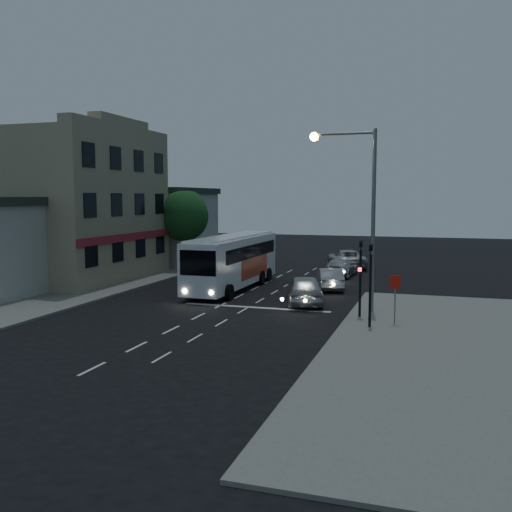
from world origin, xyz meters
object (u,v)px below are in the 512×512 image
(tour_bus, at_px, (233,260))
(traffic_signal_side, at_px, (371,275))
(car_sedan_c, at_px, (347,259))
(regulatory_sign, at_px, (395,291))
(traffic_signal_main, at_px, (360,269))
(streetlight, at_px, (360,199))
(car_sedan_a, at_px, (330,279))
(car_sedan_b, at_px, (341,267))
(car_suv, at_px, (305,289))
(street_tree, at_px, (183,214))

(tour_bus, xyz_separation_m, traffic_signal_side, (9.57, -8.64, 0.58))
(car_sedan_c, bearing_deg, regulatory_sign, 85.26)
(traffic_signal_main, height_order, streetlight, streetlight)
(regulatory_sign, bearing_deg, car_sedan_a, 116.36)
(car_sedan_b, height_order, car_sedan_c, car_sedan_c)
(regulatory_sign, bearing_deg, car_sedan_b, 107.83)
(traffic_signal_main, distance_m, streetlight, 3.61)
(traffic_signal_side, height_order, streetlight, streetlight)
(tour_bus, xyz_separation_m, streetlight, (8.62, -5.24, 3.89))
(car_sedan_a, relative_size, streetlight, 0.45)
(car_suv, bearing_deg, tour_bus, -49.14)
(traffic_signal_side, bearing_deg, streetlight, 105.70)
(traffic_signal_main, xyz_separation_m, streetlight, (-0.26, 1.42, 3.31))
(car_sedan_a, distance_m, car_sedan_c, 11.33)
(regulatory_sign, xyz_separation_m, street_tree, (-17.51, 15.26, 2.90))
(tour_bus, relative_size, car_sedan_b, 2.43)
(car_suv, relative_size, regulatory_sign, 2.15)
(car_sedan_a, bearing_deg, traffic_signal_main, 93.94)
(car_suv, relative_size, car_sedan_a, 1.16)
(car_sedan_b, distance_m, traffic_signal_main, 14.97)
(car_suv, height_order, regulatory_sign, regulatory_sign)
(car_sedan_a, relative_size, car_sedan_b, 0.89)
(car_suv, xyz_separation_m, regulatory_sign, (5.09, -4.04, 0.79))
(car_sedan_a, xyz_separation_m, traffic_signal_main, (2.96, -8.39, 1.75))
(car_sedan_b, bearing_deg, tour_bus, 56.91)
(street_tree, bearing_deg, tour_bus, -47.56)
(car_sedan_a, bearing_deg, traffic_signal_side, 93.95)
(car_sedan_b, distance_m, street_tree, 13.09)
(car_sedan_c, relative_size, traffic_signal_side, 1.33)
(car_sedan_a, xyz_separation_m, car_sedan_b, (-0.33, 6.11, -0.00))
(regulatory_sign, xyz_separation_m, streetlight, (-1.96, 2.44, 4.14))
(traffic_signal_main, relative_size, streetlight, 0.46)
(car_suv, bearing_deg, streetlight, 137.34)
(car_sedan_c, xyz_separation_m, traffic_signal_side, (4.36, -21.67, 1.66))
(street_tree, bearing_deg, car_sedan_a, -24.51)
(car_suv, relative_size, traffic_signal_side, 1.15)
(car_suv, height_order, car_sedan_a, car_suv)
(traffic_signal_side, bearing_deg, car_sedan_a, 109.44)
(car_sedan_b, xyz_separation_m, car_sedan_c, (-0.37, 5.19, 0.09))
(car_suv, distance_m, streetlight, 6.05)
(street_tree, bearing_deg, traffic_signal_main, -42.03)
(car_suv, bearing_deg, car_sedan_c, -104.66)
(streetlight, bearing_deg, car_sedan_c, 100.54)
(traffic_signal_side, height_order, regulatory_sign, traffic_signal_side)
(car_sedan_c, bearing_deg, traffic_signal_main, 81.28)
(regulatory_sign, bearing_deg, traffic_signal_side, -136.08)
(car_sedan_a, distance_m, car_sedan_b, 6.12)
(traffic_signal_side, bearing_deg, tour_bus, 137.93)
(car_sedan_b, xyz_separation_m, regulatory_sign, (4.99, -15.52, 0.93))
(car_sedan_b, distance_m, traffic_signal_side, 17.05)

